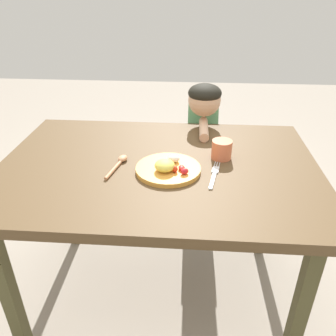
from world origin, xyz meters
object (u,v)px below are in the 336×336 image
object	(u,v)px
plate	(168,168)
drinking_cup	(222,149)
fork	(214,175)
spoon	(119,163)
person	(201,156)

from	to	relation	value
plate	drinking_cup	xyz separation A→B (m)	(0.21, 0.13, 0.02)
fork	spoon	size ratio (longest dim) A/B	1.12
fork	person	distance (m)	0.64
fork	drinking_cup	bearing A→B (deg)	-3.15
plate	fork	distance (m)	0.18
person	plate	bearing A→B (deg)	76.24
spoon	plate	bearing A→B (deg)	-89.55
fork	spoon	distance (m)	0.38
plate	spoon	bearing A→B (deg)	168.35
spoon	drinking_cup	distance (m)	0.42
plate	person	distance (m)	0.64
person	drinking_cup	bearing A→B (deg)	98.58
fork	spoon	xyz separation A→B (m)	(-0.37, 0.06, 0.01)
person	spoon	bearing A→B (deg)	57.72
spoon	drinking_cup	size ratio (longest dim) A/B	2.25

